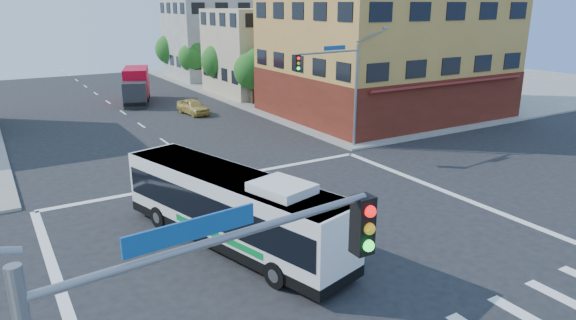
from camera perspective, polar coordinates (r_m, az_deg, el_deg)
ground at (r=21.73m, az=2.35°, el=-9.09°), size 120.00×120.00×0.00m
sidewalk_ne at (r=69.39m, az=10.80°, el=8.87°), size 50.00×50.00×0.15m
corner_building_ne at (r=46.56m, az=10.75°, el=12.21°), size 18.10×15.44×14.00m
building_east_near at (r=57.62m, az=-2.11°, el=11.98°), size 12.06×10.06×9.00m
building_east_far at (r=70.13m, az=-7.82°, el=13.15°), size 12.06×10.06×10.00m
signal_mast_ne at (r=33.74m, az=5.49°, el=9.15°), size 7.91×1.13×8.07m
street_tree_a at (r=50.03m, az=-3.85°, el=10.13°), size 3.60×3.60×5.53m
street_tree_b at (r=57.20m, az=-7.61°, el=11.05°), size 3.80×3.80×5.79m
street_tree_c at (r=64.61m, az=-10.51°, el=11.33°), size 3.40×3.40×5.29m
street_tree_d at (r=72.08m, az=-12.85°, el=12.09°), size 4.00×4.00×6.03m
transit_bus at (r=20.94m, az=-6.25°, el=-5.26°), size 5.40×11.68×3.39m
box_truck at (r=53.75m, az=-16.50°, el=7.85°), size 4.39×7.76×3.36m
parked_car at (r=47.04m, az=-10.50°, el=5.85°), size 2.10×4.14×1.35m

